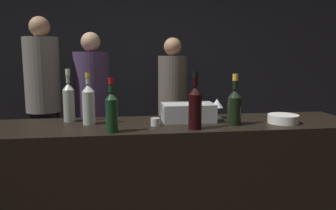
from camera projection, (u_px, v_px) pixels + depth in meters
wall_back_chalkboard at (144, 60)px, 4.42m from camera, size 6.40×0.06×2.80m
bar_counter at (169, 194)px, 2.27m from camera, size 2.59×0.58×1.01m
ice_bin_with_bottles at (187, 111)px, 2.26m from camera, size 0.36×0.21×0.13m
bowl_white at (283, 119)px, 2.21m from camera, size 0.20×0.20×0.06m
wine_glass at (217, 104)px, 2.36m from camera, size 0.09×0.09×0.14m
candle_votive at (155, 122)px, 2.12m from camera, size 0.06×0.06×0.05m
red_wine_bottle_black_foil at (195, 106)px, 2.01m from camera, size 0.08×0.08×0.36m
red_wine_bottle_burgundy at (112, 110)px, 1.92m from camera, size 0.07×0.07×0.32m
rose_wine_bottle at (89, 103)px, 2.15m from camera, size 0.08×0.08×0.34m
white_wine_bottle at (69, 101)px, 2.24m from camera, size 0.08×0.08×0.36m
champagne_bottle at (235, 105)px, 2.14m from camera, size 0.09×0.09×0.34m
person_in_hoodie at (173, 100)px, 3.89m from camera, size 0.34×0.34×1.67m
person_blond_tee at (43, 95)px, 3.47m from camera, size 0.36×0.36×1.86m
person_grey_polo at (93, 102)px, 3.62m from camera, size 0.39×0.39×1.71m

